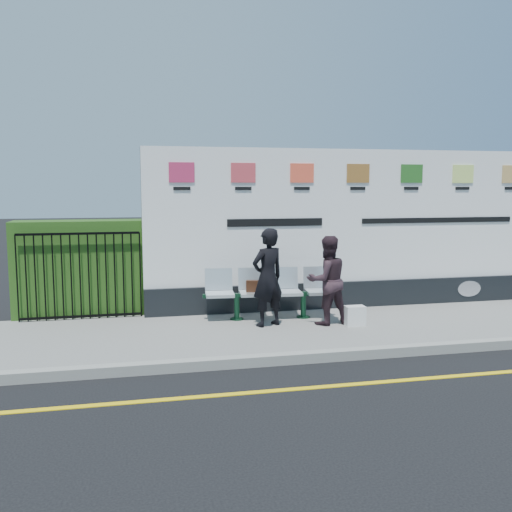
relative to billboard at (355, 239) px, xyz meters
The scene contains 12 objects.
ground 4.13m from the billboard, 97.40° to the right, with size 80.00×80.00×0.00m, color black.
pavement 1.98m from the billboard, 110.32° to the right, with size 14.00×3.00×0.12m, color gray.
kerb 3.19m from the billboard, 99.95° to the right, with size 14.00×0.18×0.14m, color gray.
yellow_line 4.13m from the billboard, 97.40° to the right, with size 14.00×0.10×0.01m, color yellow.
billboard is the anchor object (origin of this frame).
hedge 5.11m from the billboard, behind, with size 2.35×0.70×1.70m, color #295218.
railing 5.10m from the billboard, behind, with size 2.05×0.06×1.54m, color black, non-canonical shape.
bench 2.23m from the billboard, 159.78° to the right, with size 2.25×0.58×0.48m, color silver, non-canonical shape.
woman_left 2.38m from the billboard, 149.77° to the right, with size 0.59×0.39×1.63m, color black.
woman_right 1.72m from the billboard, 128.59° to the right, with size 0.73×0.57×1.49m, color #322027.
handbag_brown 2.35m from the billboard, 163.04° to the right, with size 0.26×0.11×0.20m, color black.
carrier_bag_white 1.96m from the billboard, 111.84° to the right, with size 0.33×0.20×0.33m, color silver.
Camera 1 is at (-3.75, -6.33, 2.42)m, focal length 40.00 mm.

